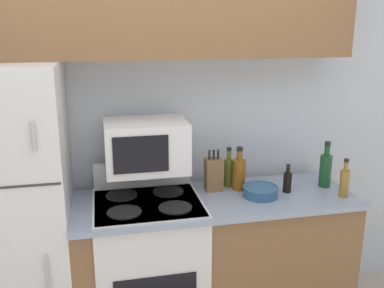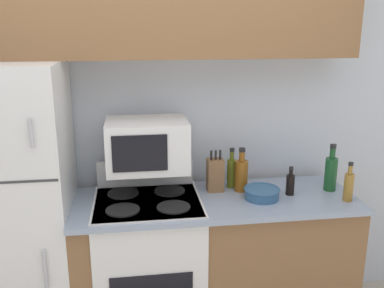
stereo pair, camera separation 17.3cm
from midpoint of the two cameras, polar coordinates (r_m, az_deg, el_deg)
wall_back at (r=2.82m, az=-2.74°, el=1.86°), size 8.00×0.05×2.55m
lower_cabinets at (r=2.84m, az=4.86°, el=-15.82°), size 1.71×0.61×0.93m
refrigerator at (r=2.68m, az=-20.62°, el=-8.93°), size 0.63×0.65×1.75m
upper_cabinets at (r=2.56m, az=-2.55°, el=18.13°), size 2.34×0.32×0.60m
stove at (r=2.76m, az=-3.84°, el=-16.24°), size 0.64×0.59×1.10m
microwave at (r=2.54m, az=-4.07°, el=-0.11°), size 0.48×0.36×0.30m
knife_block at (r=2.69m, az=4.95°, el=-4.11°), size 0.10×0.09×0.27m
bowl at (r=2.63m, az=11.17°, el=-6.44°), size 0.22×0.22×0.07m
bottle_olive_oil at (r=2.77m, az=7.09°, el=-3.73°), size 0.06×0.06×0.26m
bottle_vinegar at (r=2.73m, az=21.90°, el=-5.22°), size 0.06×0.06×0.24m
bottle_soy_sauce at (r=2.72m, az=14.77°, el=-5.16°), size 0.05×0.05×0.18m
bottle_wine_green at (r=2.85m, az=19.70°, el=-3.60°), size 0.08×0.08×0.30m
bottle_whiskey at (r=2.71m, az=8.44°, el=-4.03°), size 0.08×0.08×0.28m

